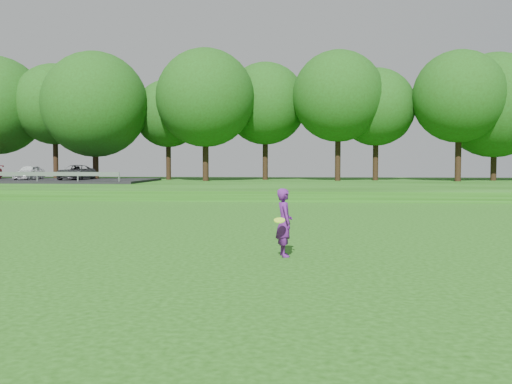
{
  "coord_description": "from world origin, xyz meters",
  "views": [
    {
      "loc": [
        0.65,
        -12.36,
        2.21
      ],
      "look_at": [
        -0.8,
        4.92,
        1.3
      ],
      "focal_mm": 40.0,
      "sensor_mm": 36.0,
      "label": 1
    }
  ],
  "objects": [
    {
      "name": "ground",
      "position": [
        0.0,
        0.0,
        0.0
      ],
      "size": [
        140.0,
        140.0,
        0.0
      ],
      "primitive_type": "plane",
      "color": "#19460D",
      "rests_on": "ground"
    },
    {
      "name": "walking_path",
      "position": [
        0.0,
        20.0,
        0.02
      ],
      "size": [
        130.0,
        1.6,
        0.04
      ],
      "primitive_type": "cube",
      "color": "gray",
      "rests_on": "ground"
    },
    {
      "name": "parking_lot",
      "position": [
        -23.67,
        32.8,
        1.01
      ],
      "size": [
        24.0,
        9.0,
        1.38
      ],
      "color": "black",
      "rests_on": "berm"
    },
    {
      "name": "treeline",
      "position": [
        0.0,
        38.0,
        8.1
      ],
      "size": [
        104.0,
        7.0,
        15.0
      ],
      "primitive_type": null,
      "color": "#1D420F",
      "rests_on": "berm"
    },
    {
      "name": "berm",
      "position": [
        0.0,
        34.0,
        0.3
      ],
      "size": [
        130.0,
        30.0,
        0.6
      ],
      "primitive_type": "cube",
      "color": "#19460D",
      "rests_on": "ground"
    },
    {
      "name": "woman",
      "position": [
        0.2,
        0.92,
        0.8
      ],
      "size": [
        0.52,
        0.94,
        1.6
      ],
      "color": "#5C1A76",
      "rests_on": "ground"
    }
  ]
}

